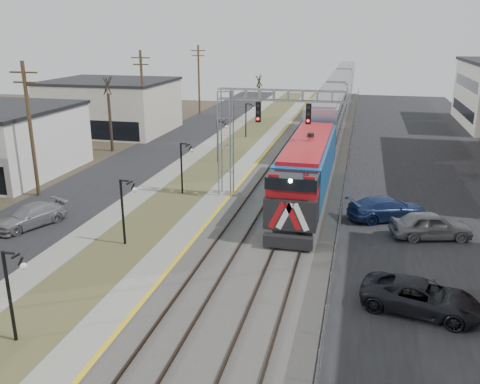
% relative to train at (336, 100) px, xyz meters
% --- Properties ---
extents(street_west, '(7.00, 120.00, 0.04)m').
position_rel_train_xyz_m(street_west, '(-17.00, -28.47, -2.90)').
color(street_west, black).
rests_on(street_west, ground).
extents(sidewalk, '(2.00, 120.00, 0.08)m').
position_rel_train_xyz_m(sidewalk, '(-12.50, -28.47, -2.88)').
color(sidewalk, gray).
rests_on(sidewalk, ground).
extents(grass_median, '(4.00, 120.00, 0.06)m').
position_rel_train_xyz_m(grass_median, '(-9.50, -28.47, -2.89)').
color(grass_median, '#4C522C').
rests_on(grass_median, ground).
extents(platform, '(2.00, 120.00, 0.24)m').
position_rel_train_xyz_m(platform, '(-6.50, -28.47, -2.80)').
color(platform, gray).
rests_on(platform, ground).
extents(ballast_bed, '(8.00, 120.00, 0.20)m').
position_rel_train_xyz_m(ballast_bed, '(-1.50, -28.47, -2.82)').
color(ballast_bed, '#595651').
rests_on(ballast_bed, ground).
extents(parking_lot, '(16.00, 120.00, 0.04)m').
position_rel_train_xyz_m(parking_lot, '(10.50, -28.47, -2.90)').
color(parking_lot, black).
rests_on(parking_lot, ground).
extents(platform_edge, '(0.24, 120.00, 0.01)m').
position_rel_train_xyz_m(platform_edge, '(-5.62, -28.47, -2.67)').
color(platform_edge, gold).
rests_on(platform_edge, platform).
extents(track_near, '(1.58, 120.00, 0.15)m').
position_rel_train_xyz_m(track_near, '(-3.50, -28.47, -2.64)').
color(track_near, '#2D2119').
rests_on(track_near, ballast_bed).
extents(track_far, '(1.58, 120.00, 0.15)m').
position_rel_train_xyz_m(track_far, '(-0.00, -28.47, -2.64)').
color(track_far, '#2D2119').
rests_on(track_far, ballast_bed).
extents(train, '(3.00, 85.85, 5.33)m').
position_rel_train_xyz_m(train, '(0.00, 0.00, 0.00)').
color(train, '#125395').
rests_on(train, ground).
extents(signal_gantry, '(9.00, 1.07, 8.15)m').
position_rel_train_xyz_m(signal_gantry, '(-4.28, -35.48, 2.67)').
color(signal_gantry, gray).
rests_on(signal_gantry, ground).
extents(lampposts, '(0.14, 62.14, 4.00)m').
position_rel_train_xyz_m(lampposts, '(-9.50, -45.19, -0.92)').
color(lampposts, black).
rests_on(lampposts, ground).
extents(utility_poles, '(0.28, 80.28, 10.00)m').
position_rel_train_xyz_m(utility_poles, '(-20.00, -38.47, 2.08)').
color(utility_poles, '#4C3823').
rests_on(utility_poles, ground).
extents(fence, '(0.04, 120.00, 1.60)m').
position_rel_train_xyz_m(fence, '(2.70, -28.47, -2.12)').
color(fence, gray).
rests_on(fence, ground).
extents(bare_trees, '(12.30, 42.30, 5.95)m').
position_rel_train_xyz_m(bare_trees, '(-18.16, -24.56, -0.22)').
color(bare_trees, '#382D23').
rests_on(bare_trees, ground).
extents(car_lot_c, '(5.58, 3.45, 1.44)m').
position_rel_train_xyz_m(car_lot_c, '(6.67, -49.31, -2.20)').
color(car_lot_c, black).
rests_on(car_lot_c, ground).
extents(car_lot_d, '(5.68, 4.15, 1.53)m').
position_rel_train_xyz_m(car_lot_d, '(5.62, -37.60, -2.16)').
color(car_lot_d, navy).
rests_on(car_lot_d, ground).
extents(car_lot_e, '(5.10, 3.02, 1.63)m').
position_rel_train_xyz_m(car_lot_e, '(8.09, -40.27, -2.11)').
color(car_lot_e, slate).
rests_on(car_lot_e, ground).
extents(car_street_b, '(3.62, 5.06, 1.36)m').
position_rel_train_xyz_m(car_street_b, '(-16.64, -44.23, -2.24)').
color(car_street_b, gray).
rests_on(car_street_b, ground).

